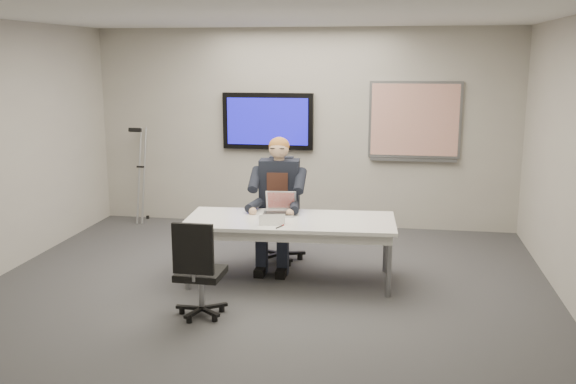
% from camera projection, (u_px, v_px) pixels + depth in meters
% --- Properties ---
extents(floor, '(6.00, 6.00, 0.02)m').
position_uv_depth(floor, '(260.00, 298.00, 6.49)').
color(floor, '#3C3B3E').
rests_on(floor, ground).
extents(ceiling, '(6.00, 6.00, 0.02)m').
position_uv_depth(ceiling, '(257.00, 12.00, 5.91)').
color(ceiling, silver).
rests_on(ceiling, wall_back).
extents(wall_back, '(6.00, 0.02, 2.80)m').
position_uv_depth(wall_back, '(303.00, 128.00, 9.09)').
color(wall_back, '#A6A096').
rests_on(wall_back, ground).
extents(wall_front, '(6.00, 0.02, 2.80)m').
position_uv_depth(wall_front, '(136.00, 253.00, 3.30)').
color(wall_front, '#A6A096').
rests_on(wall_front, ground).
extents(conference_table, '(2.29, 1.07, 0.69)m').
position_uv_depth(conference_table, '(290.00, 226.00, 6.89)').
color(conference_table, silver).
rests_on(conference_table, ground).
extents(tv_display, '(1.30, 0.09, 0.80)m').
position_uv_depth(tv_display, '(268.00, 121.00, 9.10)').
color(tv_display, black).
rests_on(tv_display, wall_back).
extents(whiteboard, '(1.25, 0.08, 1.10)m').
position_uv_depth(whiteboard, '(415.00, 121.00, 8.78)').
color(whiteboard, gray).
rests_on(whiteboard, wall_back).
extents(office_chair_far, '(0.67, 0.67, 1.14)m').
position_uv_depth(office_chair_far, '(280.00, 230.00, 7.69)').
color(office_chair_far, black).
rests_on(office_chair_far, ground).
extents(office_chair_near, '(0.46, 0.46, 0.95)m').
position_uv_depth(office_chair_near, '(200.00, 287.00, 5.96)').
color(office_chair_near, black).
rests_on(office_chair_near, ground).
extents(seated_person, '(0.48, 0.82, 1.49)m').
position_uv_depth(seated_person, '(277.00, 216.00, 7.37)').
color(seated_person, '#1C2130').
rests_on(seated_person, office_chair_far).
extents(crutch, '(0.45, 0.74, 1.50)m').
position_uv_depth(crutch, '(142.00, 173.00, 9.39)').
color(crutch, '#9FA1A7').
rests_on(crutch, ground).
extents(laptop, '(0.36, 0.35, 0.24)m').
position_uv_depth(laptop, '(280.00, 208.00, 7.11)').
color(laptop, silver).
rests_on(laptop, conference_table).
extents(name_tent, '(0.27, 0.13, 0.10)m').
position_uv_depth(name_tent, '(272.00, 219.00, 6.65)').
color(name_tent, white).
rests_on(name_tent, conference_table).
extents(pen, '(0.07, 0.15, 0.01)m').
position_uv_depth(pen, '(280.00, 226.00, 6.55)').
color(pen, black).
rests_on(pen, conference_table).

